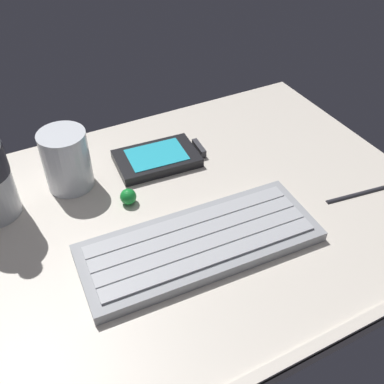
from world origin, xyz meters
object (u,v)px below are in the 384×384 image
at_px(juice_cup, 67,162).
at_px(trackball_mouse, 128,197).
at_px(keyboard, 200,242).
at_px(stylus_pen, 357,193).
at_px(handheld_device, 161,157).

height_order(juice_cup, trackball_mouse, juice_cup).
bearing_deg(trackball_mouse, keyboard, -67.23).
distance_m(juice_cup, stylus_pen, 0.40).
xyz_separation_m(keyboard, juice_cup, (-0.11, 0.19, 0.03)).
relative_size(handheld_device, trackball_mouse, 5.99).
relative_size(keyboard, handheld_device, 2.24).
bearing_deg(handheld_device, juice_cup, 176.25).
xyz_separation_m(handheld_device, juice_cup, (-0.13, 0.01, 0.03)).
distance_m(keyboard, handheld_device, 0.18).
height_order(keyboard, stylus_pen, keyboard).
height_order(trackball_mouse, stylus_pen, trackball_mouse).
distance_m(handheld_device, trackball_mouse, 0.10).
height_order(keyboard, juice_cup, juice_cup).
bearing_deg(keyboard, handheld_device, 80.93).
xyz_separation_m(juice_cup, stylus_pen, (0.34, -0.20, -0.04)).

